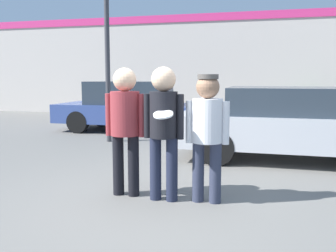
{
  "coord_description": "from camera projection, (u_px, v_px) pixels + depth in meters",
  "views": [
    {
      "loc": [
        1.32,
        -4.49,
        1.6
      ],
      "look_at": [
        0.04,
        0.28,
        0.95
      ],
      "focal_mm": 40.0,
      "sensor_mm": 36.0,
      "label": 1
    }
  ],
  "objects": [
    {
      "name": "street_lamp",
      "position": [
        113.0,
        5.0,
        8.86
      ],
      "size": [
        1.06,
        0.35,
        5.36
      ],
      "color": "#38383D",
      "rests_on": "ground"
    },
    {
      "name": "person_right",
      "position": [
        207.0,
        126.0,
        4.69
      ],
      "size": [
        0.55,
        0.38,
        1.63
      ],
      "color": "#2D3347",
      "rests_on": "ground"
    },
    {
      "name": "parked_car_near",
      "position": [
        291.0,
        123.0,
        7.23
      ],
      "size": [
        4.3,
        1.97,
        1.4
      ],
      "color": "#B7BABF",
      "rests_on": "ground"
    },
    {
      "name": "parked_car_far",
      "position": [
        131.0,
        107.0,
        11.06
      ],
      "size": [
        4.4,
        1.81,
        1.47
      ],
      "color": "#334784",
      "rests_on": "ground"
    },
    {
      "name": "person_middle_with_frisbee",
      "position": [
        164.0,
        121.0,
        4.76
      ],
      "size": [
        0.53,
        0.55,
        1.72
      ],
      "color": "#1E2338",
      "rests_on": "ground"
    },
    {
      "name": "person_left",
      "position": [
        125.0,
        119.0,
        4.97
      ],
      "size": [
        0.56,
        0.39,
        1.72
      ],
      "color": "black",
      "rests_on": "ground"
    },
    {
      "name": "storefront_building",
      "position": [
        235.0,
        65.0,
        14.79
      ],
      "size": [
        24.0,
        0.22,
        4.09
      ],
      "color": "beige",
      "rests_on": "ground"
    },
    {
      "name": "shrub",
      "position": [
        316.0,
        108.0,
        13.58
      ],
      "size": [
        0.97,
        0.97,
        0.97
      ],
      "color": "#2D6B33",
      "rests_on": "ground"
    },
    {
      "name": "ground_plane",
      "position": [
        160.0,
        201.0,
        4.84
      ],
      "size": [
        56.0,
        56.0,
        0.0
      ],
      "primitive_type": "plane",
      "color": "#66635E"
    }
  ]
}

